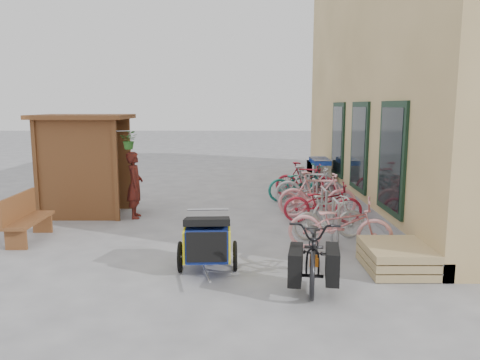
{
  "coord_description": "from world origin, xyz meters",
  "views": [
    {
      "loc": [
        0.47,
        -8.58,
        2.62
      ],
      "look_at": [
        0.5,
        1.5,
        1.0
      ],
      "focal_mm": 35.0,
      "sensor_mm": 36.0,
      "label": 1
    }
  ],
  "objects_px": {
    "cargo_bike": "(314,249)",
    "person_kiosk": "(135,185)",
    "bike_3": "(318,195)",
    "bike_1": "(329,217)",
    "bike_4": "(307,196)",
    "bike_5": "(310,187)",
    "child_trailer": "(207,239)",
    "bike_6": "(300,183)",
    "kiosk": "(81,151)",
    "bike_0": "(340,224)",
    "bike_7": "(306,181)",
    "pallet_stack": "(396,257)",
    "bike_2": "(323,203)",
    "bench": "(25,217)",
    "shopping_carts": "(318,170)"
  },
  "relations": [
    {
      "from": "pallet_stack",
      "to": "bike_5",
      "type": "xyz_separation_m",
      "value": [
        -0.69,
        4.59,
        0.33
      ]
    },
    {
      "from": "bike_1",
      "to": "person_kiosk",
      "type": "bearing_deg",
      "value": 55.71
    },
    {
      "from": "cargo_bike",
      "to": "bike_0",
      "type": "distance_m",
      "value": 1.72
    },
    {
      "from": "pallet_stack",
      "to": "shopping_carts",
      "type": "height_order",
      "value": "shopping_carts"
    },
    {
      "from": "person_kiosk",
      "to": "child_trailer",
      "type": "bearing_deg",
      "value": -159.03
    },
    {
      "from": "child_trailer",
      "to": "bike_1",
      "type": "relative_size",
      "value": 1.07
    },
    {
      "from": "kiosk",
      "to": "bike_0",
      "type": "distance_m",
      "value": 6.35
    },
    {
      "from": "person_kiosk",
      "to": "bike_1",
      "type": "distance_m",
      "value": 4.59
    },
    {
      "from": "kiosk",
      "to": "cargo_bike",
      "type": "height_order",
      "value": "kiosk"
    },
    {
      "from": "cargo_bike",
      "to": "bike_5",
      "type": "height_order",
      "value": "bike_5"
    },
    {
      "from": "bike_2",
      "to": "bike_5",
      "type": "xyz_separation_m",
      "value": [
        -0.05,
        1.54,
        0.09
      ]
    },
    {
      "from": "bike_4",
      "to": "bike_6",
      "type": "bearing_deg",
      "value": -14.92
    },
    {
      "from": "pallet_stack",
      "to": "bike_6",
      "type": "relative_size",
      "value": 0.64
    },
    {
      "from": "pallet_stack",
      "to": "bike_0",
      "type": "distance_m",
      "value": 1.27
    },
    {
      "from": "bench",
      "to": "shopping_carts",
      "type": "bearing_deg",
      "value": 40.95
    },
    {
      "from": "bench",
      "to": "bike_7",
      "type": "xyz_separation_m",
      "value": [
        6.03,
        4.1,
        0.05
      ]
    },
    {
      "from": "bike_0",
      "to": "bike_6",
      "type": "relative_size",
      "value": 1.0
    },
    {
      "from": "bike_4",
      "to": "bike_5",
      "type": "distance_m",
      "value": 0.47
    },
    {
      "from": "kiosk",
      "to": "pallet_stack",
      "type": "xyz_separation_m",
      "value": [
        6.28,
        -3.87,
        -1.34
      ]
    },
    {
      "from": "cargo_bike",
      "to": "person_kiosk",
      "type": "xyz_separation_m",
      "value": [
        -3.54,
        4.11,
        0.26
      ]
    },
    {
      "from": "pallet_stack",
      "to": "child_trailer",
      "type": "xyz_separation_m",
      "value": [
        -3.03,
        -0.01,
        0.31
      ]
    },
    {
      "from": "shopping_carts",
      "to": "bike_7",
      "type": "height_order",
      "value": "bike_7"
    },
    {
      "from": "bench",
      "to": "bike_2",
      "type": "xyz_separation_m",
      "value": [
        6.03,
        1.39,
        -0.02
      ]
    },
    {
      "from": "bench",
      "to": "bike_4",
      "type": "xyz_separation_m",
      "value": [
        5.84,
        2.5,
        -0.07
      ]
    },
    {
      "from": "person_kiosk",
      "to": "bike_3",
      "type": "distance_m",
      "value": 4.27
    },
    {
      "from": "pallet_stack",
      "to": "bike_2",
      "type": "height_order",
      "value": "bike_2"
    },
    {
      "from": "pallet_stack",
      "to": "bike_7",
      "type": "height_order",
      "value": "bike_7"
    },
    {
      "from": "bike_3",
      "to": "bike_1",
      "type": "bearing_deg",
      "value": -179.0
    },
    {
      "from": "bike_0",
      "to": "bike_4",
      "type": "relative_size",
      "value": 1.22
    },
    {
      "from": "kiosk",
      "to": "shopping_carts",
      "type": "distance_m",
      "value": 7.38
    },
    {
      "from": "bike_2",
      "to": "bike_7",
      "type": "distance_m",
      "value": 2.71
    },
    {
      "from": "kiosk",
      "to": "bike_7",
      "type": "bearing_deg",
      "value": 18.59
    },
    {
      "from": "person_kiosk",
      "to": "bike_2",
      "type": "distance_m",
      "value": 4.35
    },
    {
      "from": "person_kiosk",
      "to": "bike_6",
      "type": "relative_size",
      "value": 0.83
    },
    {
      "from": "pallet_stack",
      "to": "bike_2",
      "type": "relative_size",
      "value": 0.69
    },
    {
      "from": "bike_5",
      "to": "bike_6",
      "type": "distance_m",
      "value": 1.01
    },
    {
      "from": "cargo_bike",
      "to": "person_kiosk",
      "type": "height_order",
      "value": "person_kiosk"
    },
    {
      "from": "pallet_stack",
      "to": "bike_4",
      "type": "distance_m",
      "value": 4.25
    },
    {
      "from": "kiosk",
      "to": "bike_2",
      "type": "bearing_deg",
      "value": -8.28
    },
    {
      "from": "shopping_carts",
      "to": "bike_2",
      "type": "xyz_separation_m",
      "value": [
        -0.65,
        -4.57,
        -0.12
      ]
    },
    {
      "from": "person_kiosk",
      "to": "bike_2",
      "type": "xyz_separation_m",
      "value": [
        4.3,
        -0.51,
        -0.32
      ]
    },
    {
      "from": "bike_0",
      "to": "bike_4",
      "type": "distance_m",
      "value": 3.15
    },
    {
      "from": "person_kiosk",
      "to": "bike_4",
      "type": "bearing_deg",
      "value": -88.94
    },
    {
      "from": "bench",
      "to": "bike_7",
      "type": "bearing_deg",
      "value": 33.41
    },
    {
      "from": "bench",
      "to": "cargo_bike",
      "type": "relative_size",
      "value": 0.71
    },
    {
      "from": "cargo_bike",
      "to": "bike_3",
      "type": "distance_m",
      "value": 4.13
    },
    {
      "from": "child_trailer",
      "to": "bike_7",
      "type": "bearing_deg",
      "value": 65.36
    },
    {
      "from": "person_kiosk",
      "to": "bike_4",
      "type": "xyz_separation_m",
      "value": [
        4.12,
        0.61,
        -0.38
      ]
    },
    {
      "from": "pallet_stack",
      "to": "bike_4",
      "type": "height_order",
      "value": "bike_4"
    },
    {
      "from": "bench",
      "to": "bike_4",
      "type": "bearing_deg",
      "value": 22.37
    }
  ]
}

